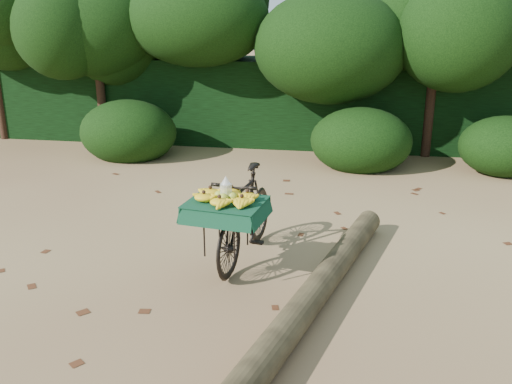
# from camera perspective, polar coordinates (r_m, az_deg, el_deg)

# --- Properties ---
(ground) EXTENTS (80.00, 80.00, 0.00)m
(ground) POSITION_cam_1_polar(r_m,az_deg,el_deg) (6.32, -2.86, -7.04)
(ground) COLOR tan
(ground) RESTS_ON ground
(vendor_bicycle) EXTENTS (0.87, 1.87, 1.07)m
(vendor_bicycle) POSITION_cam_1_polar(r_m,az_deg,el_deg) (6.11, -1.22, -2.36)
(vendor_bicycle) COLOR black
(vendor_bicycle) RESTS_ON ground
(fallen_log) EXTENTS (1.28, 3.82, 0.28)m
(fallen_log) POSITION_cam_1_polar(r_m,az_deg,el_deg) (5.49, 6.89, -9.60)
(fallen_log) COLOR brown
(fallen_log) RESTS_ON ground
(hedge_backdrop) EXTENTS (26.00, 1.80, 1.80)m
(hedge_backdrop) POSITION_cam_1_polar(r_m,az_deg,el_deg) (12.08, 3.82, 9.54)
(hedge_backdrop) COLOR black
(hedge_backdrop) RESTS_ON ground
(tree_row) EXTENTS (14.50, 2.00, 4.00)m
(tree_row) POSITION_cam_1_polar(r_m,az_deg,el_deg) (11.26, 0.06, 14.59)
(tree_row) COLOR black
(tree_row) RESTS_ON ground
(bush_clumps) EXTENTS (8.80, 1.70, 0.90)m
(bush_clumps) POSITION_cam_1_polar(r_m,az_deg,el_deg) (10.15, 5.30, 5.29)
(bush_clumps) COLOR black
(bush_clumps) RESTS_ON ground
(leaf_litter) EXTENTS (7.00, 7.30, 0.01)m
(leaf_litter) POSITION_cam_1_polar(r_m,az_deg,el_deg) (6.90, -1.66, -4.76)
(leaf_litter) COLOR #4F2915
(leaf_litter) RESTS_ON ground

